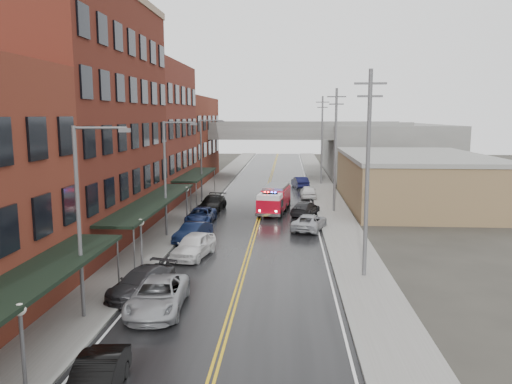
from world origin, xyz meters
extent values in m
cube|color=black|center=(0.00, 30.00, 0.01)|extent=(11.00, 160.00, 0.02)
cube|color=slate|center=(-7.30, 30.00, 0.07)|extent=(3.00, 160.00, 0.15)
cube|color=slate|center=(7.30, 30.00, 0.07)|extent=(3.00, 160.00, 0.15)
cube|color=gray|center=(-5.65, 30.00, 0.07)|extent=(0.30, 160.00, 0.15)
cube|color=gray|center=(5.65, 30.00, 0.07)|extent=(0.30, 160.00, 0.15)
cube|color=#552416|center=(-13.30, 23.00, 9.00)|extent=(9.00, 20.00, 18.00)
cube|color=maroon|center=(-13.30, 40.50, 7.50)|extent=(9.00, 15.00, 15.00)
cube|color=brown|center=(-13.30, 58.00, 6.00)|extent=(9.00, 20.00, 12.00)
cube|color=olive|center=(16.00, 40.00, 2.50)|extent=(14.00, 22.00, 5.00)
cube|color=slate|center=(18.00, 70.00, 4.00)|extent=(18.00, 30.00, 8.00)
cube|color=black|center=(-7.50, 4.00, 3.00)|extent=(2.60, 16.00, 0.18)
cylinder|color=slate|center=(-6.35, 11.60, 1.50)|extent=(0.10, 0.10, 3.00)
cube|color=black|center=(-7.50, 23.00, 3.00)|extent=(2.60, 18.00, 0.18)
cylinder|color=slate|center=(-6.35, 14.40, 1.50)|extent=(0.10, 0.10, 3.00)
cylinder|color=slate|center=(-6.35, 31.60, 1.50)|extent=(0.10, 0.10, 3.00)
cube|color=black|center=(-7.50, 40.50, 3.00)|extent=(2.60, 13.00, 0.18)
cylinder|color=slate|center=(-6.35, 34.40, 1.50)|extent=(0.10, 0.10, 3.00)
cylinder|color=slate|center=(-6.35, 46.60, 1.50)|extent=(0.10, 0.10, 3.00)
cylinder|color=#59595B|center=(-6.40, 2.00, 1.40)|extent=(0.14, 0.14, 2.80)
sphere|color=silver|center=(-6.40, 2.00, 2.90)|extent=(0.44, 0.44, 0.44)
cylinder|color=#59595B|center=(-6.40, 16.00, 1.40)|extent=(0.14, 0.14, 2.80)
sphere|color=silver|center=(-6.40, 16.00, 2.90)|extent=(0.44, 0.44, 0.44)
cylinder|color=#59595B|center=(-6.40, 30.00, 1.40)|extent=(0.14, 0.14, 2.80)
sphere|color=silver|center=(-6.40, 30.00, 2.90)|extent=(0.44, 0.44, 0.44)
cylinder|color=#59595B|center=(-6.80, 8.00, 4.50)|extent=(0.18, 0.18, 9.00)
cylinder|color=#59595B|center=(-5.60, 8.00, 8.90)|extent=(2.40, 0.12, 0.12)
cube|color=#59595B|center=(-4.50, 8.00, 8.80)|extent=(0.50, 0.22, 0.18)
cylinder|color=#59595B|center=(-6.80, 24.00, 4.50)|extent=(0.18, 0.18, 9.00)
cylinder|color=#59595B|center=(-5.60, 24.00, 8.90)|extent=(2.40, 0.12, 0.12)
cube|color=#59595B|center=(-4.50, 24.00, 8.80)|extent=(0.50, 0.22, 0.18)
cylinder|color=#59595B|center=(-6.80, 40.00, 4.50)|extent=(0.18, 0.18, 9.00)
cylinder|color=#59595B|center=(-5.60, 40.00, 8.90)|extent=(2.40, 0.12, 0.12)
cube|color=#59595B|center=(-4.50, 40.00, 8.80)|extent=(0.50, 0.22, 0.18)
cylinder|color=#59595B|center=(7.20, 15.00, 6.00)|extent=(0.24, 0.24, 12.00)
cube|color=#59595B|center=(7.20, 15.00, 11.20)|extent=(1.80, 0.12, 0.12)
cube|color=#59595B|center=(7.20, 15.00, 10.50)|extent=(1.40, 0.12, 0.12)
cylinder|color=#59595B|center=(7.20, 35.00, 6.00)|extent=(0.24, 0.24, 12.00)
cube|color=#59595B|center=(7.20, 35.00, 11.20)|extent=(1.80, 0.12, 0.12)
cube|color=#59595B|center=(7.20, 35.00, 10.50)|extent=(1.40, 0.12, 0.12)
cylinder|color=#59595B|center=(7.20, 55.00, 6.00)|extent=(0.24, 0.24, 12.00)
cube|color=#59595B|center=(7.20, 55.00, 11.20)|extent=(1.80, 0.12, 0.12)
cube|color=#59595B|center=(7.20, 55.00, 10.50)|extent=(1.40, 0.12, 0.12)
cube|color=slate|center=(0.00, 62.00, 6.75)|extent=(40.00, 10.00, 1.50)
cube|color=slate|center=(-11.00, 62.00, 3.00)|extent=(1.60, 8.00, 6.00)
cube|color=slate|center=(11.00, 62.00, 3.00)|extent=(1.60, 8.00, 6.00)
cube|color=#B3081B|center=(1.50, 35.45, 1.38)|extent=(2.89, 5.16, 1.87)
cube|color=#B3081B|center=(1.02, 32.02, 1.11)|extent=(2.53, 2.60, 1.34)
cube|color=silver|center=(1.02, 32.02, 2.00)|extent=(2.39, 2.41, 0.45)
cube|color=black|center=(1.04, 32.19, 1.38)|extent=(2.42, 1.72, 0.71)
cube|color=slate|center=(1.50, 35.45, 2.45)|extent=(2.62, 4.78, 0.27)
cube|color=black|center=(1.02, 32.02, 2.30)|extent=(1.45, 0.45, 0.12)
sphere|color=#FF0C0C|center=(0.53, 32.08, 2.37)|extent=(0.18, 0.18, 0.18)
sphere|color=#1933FF|center=(1.50, 31.95, 2.37)|extent=(0.18, 0.18, 0.18)
cylinder|color=black|center=(0.04, 32.06, 0.45)|extent=(0.93, 0.43, 0.89)
cylinder|color=black|center=(1.97, 31.79, 0.45)|extent=(0.93, 0.43, 0.89)
cylinder|color=black|center=(0.47, 35.15, 0.45)|extent=(0.93, 0.43, 0.89)
cylinder|color=black|center=(2.41, 34.88, 0.45)|extent=(0.93, 0.43, 0.89)
cylinder|color=black|center=(0.78, 37.35, 0.45)|extent=(0.93, 0.43, 0.89)
cylinder|color=black|center=(2.72, 37.08, 0.45)|extent=(0.93, 0.43, 0.89)
imported|color=black|center=(-3.66, 1.58, 0.68)|extent=(1.83, 4.26, 1.37)
imported|color=#93969A|center=(-3.60, 9.24, 0.76)|extent=(2.83, 5.58, 1.51)
imported|color=#2B2B2E|center=(-5.00, 11.30, 0.70)|extent=(3.27, 5.19, 1.40)
imported|color=white|center=(-3.60, 18.57, 0.81)|extent=(2.75, 5.02, 1.62)
imported|color=#0E1732|center=(-4.47, 22.80, 0.70)|extent=(2.56, 4.49, 1.40)
imported|color=#132049|center=(-5.00, 29.18, 0.67)|extent=(2.28, 4.87, 1.35)
imported|color=black|center=(-4.86, 35.02, 0.76)|extent=(2.57, 5.38, 1.51)
imported|color=#A1A3A9|center=(4.47, 27.14, 0.67)|extent=(3.43, 5.23, 1.34)
imported|color=black|center=(4.33, 33.33, 0.67)|extent=(3.29, 4.95, 1.33)
imported|color=silver|center=(5.00, 43.33, 0.74)|extent=(1.82, 4.38, 1.48)
imported|color=black|center=(4.23, 51.58, 0.75)|extent=(2.42, 4.74, 1.49)
camera|label=1|loc=(2.70, -13.61, 9.45)|focal=35.00mm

